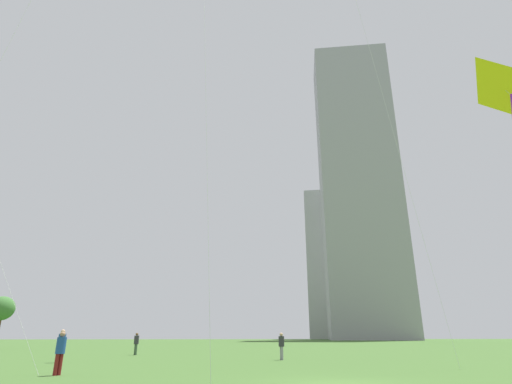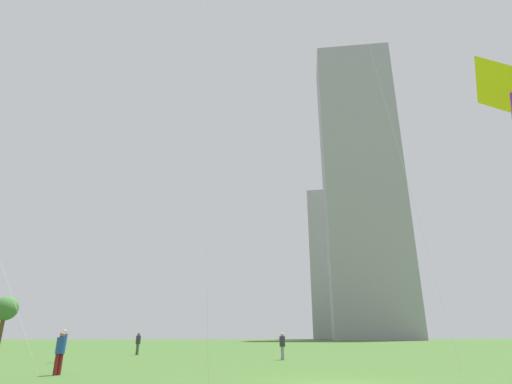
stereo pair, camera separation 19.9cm
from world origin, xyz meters
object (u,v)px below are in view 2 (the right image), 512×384
at_px(kite_flying_1, 506,92).
at_px(distant_highrise_0, 361,184).
at_px(distant_highrise_1, 339,263).
at_px(person_standing_2, 282,344).
at_px(person_standing_0, 60,350).
at_px(person_standing_3, 138,342).
at_px(person_standing_1, 63,343).
at_px(park_tree_0, 5,309).

xyz_separation_m(kite_flying_1, distant_highrise_0, (35.35, 111.34, 39.29)).
xyz_separation_m(distant_highrise_0, distant_highrise_1, (-0.91, 29.34, -22.10)).
height_order(person_standing_2, kite_flying_1, kite_flying_1).
relative_size(person_standing_0, distant_highrise_1, 0.03).
bearing_deg(distant_highrise_0, person_standing_2, -101.89).
bearing_deg(person_standing_3, person_standing_1, 125.49).
bearing_deg(person_standing_0, park_tree_0, 73.90).
relative_size(person_standing_1, distant_highrise_0, 0.02).
height_order(person_standing_1, kite_flying_1, kite_flying_1).
bearing_deg(person_standing_2, person_standing_0, -61.60).
xyz_separation_m(person_standing_1, kite_flying_1, (20.82, -13.42, 9.88)).
relative_size(person_standing_0, kite_flying_1, 0.14).
xyz_separation_m(person_standing_1, distant_highrise_0, (56.17, 97.93, 49.17)).
xyz_separation_m(person_standing_3, distant_highrise_1, (52.53, 118.15, 27.15)).
bearing_deg(park_tree_0, distant_highrise_0, 44.84).
bearing_deg(person_standing_2, person_standing_3, -138.97).
relative_size(person_standing_2, person_standing_3, 0.98).
xyz_separation_m(person_standing_0, person_standing_3, (-0.09, 17.26, 0.02)).
distance_m(person_standing_1, kite_flying_1, 26.67).
height_order(person_standing_3, kite_flying_1, kite_flying_1).
xyz_separation_m(person_standing_1, person_standing_2, (13.51, 1.38, -0.10)).
bearing_deg(person_standing_3, kite_flying_1, -179.08).
bearing_deg(person_standing_3, person_standing_2, -163.51).
height_order(person_standing_0, distant_highrise_1, distant_highrise_1).
distance_m(person_standing_2, distant_highrise_0, 116.49).
bearing_deg(person_standing_0, kite_flying_1, -61.97).
distance_m(person_standing_1, distant_highrise_0, 123.14).
xyz_separation_m(person_standing_1, person_standing_3, (2.73, 9.12, -0.09)).
height_order(park_tree_0, distant_highrise_1, distant_highrise_1).
distance_m(person_standing_2, kite_flying_1, 19.29).
relative_size(person_standing_3, distant_highrise_1, 0.03).
xyz_separation_m(person_standing_0, person_standing_2, (10.69, 9.52, 0.00)).
height_order(person_standing_1, park_tree_0, park_tree_0).
xyz_separation_m(person_standing_1, distant_highrise_1, (55.26, 127.27, 27.07)).
distance_m(person_standing_1, person_standing_2, 13.58).
distance_m(person_standing_2, distant_highrise_1, 135.39).
bearing_deg(park_tree_0, kite_flying_1, -46.48).
xyz_separation_m(person_standing_3, park_tree_0, (-19.13, 16.66, 3.45)).
bearing_deg(park_tree_0, person_standing_1, -57.54).
relative_size(person_standing_0, person_standing_3, 0.98).
xyz_separation_m(person_standing_0, distant_highrise_0, (53.35, 106.07, 49.27)).
bearing_deg(person_standing_0, person_standing_3, 44.67).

